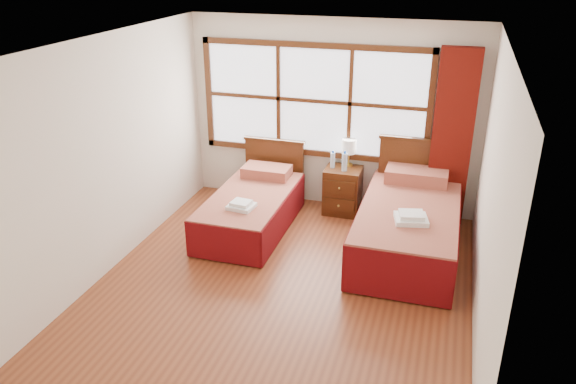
% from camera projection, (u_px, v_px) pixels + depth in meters
% --- Properties ---
extents(floor, '(4.50, 4.50, 0.00)m').
position_uv_depth(floor, '(283.00, 284.00, 6.20)').
color(floor, brown).
rests_on(floor, ground).
extents(ceiling, '(4.50, 4.50, 0.00)m').
position_uv_depth(ceiling, '(283.00, 43.00, 5.15)').
color(ceiling, white).
rests_on(ceiling, wall_back).
extents(wall_back, '(4.00, 0.00, 4.00)m').
position_uv_depth(wall_back, '(332.00, 116.00, 7.65)').
color(wall_back, silver).
rests_on(wall_back, floor).
extents(wall_left, '(0.00, 4.50, 4.50)m').
position_uv_depth(wall_left, '(111.00, 155.00, 6.20)').
color(wall_left, silver).
rests_on(wall_left, floor).
extents(wall_right, '(0.00, 4.50, 4.50)m').
position_uv_depth(wall_right, '(491.00, 198.00, 5.14)').
color(wall_right, silver).
rests_on(wall_right, floor).
extents(window, '(3.16, 0.06, 1.56)m').
position_uv_depth(window, '(314.00, 101.00, 7.60)').
color(window, white).
rests_on(window, wall_back).
extents(curtain, '(0.50, 0.16, 2.30)m').
position_uv_depth(curtain, '(452.00, 139.00, 7.15)').
color(curtain, '#611009').
rests_on(curtain, wall_back).
extents(bed_left, '(0.96, 1.98, 0.92)m').
position_uv_depth(bed_left, '(252.00, 207.00, 7.35)').
color(bed_left, '#44220E').
rests_on(bed_left, floor).
extents(bed_right, '(1.15, 2.24, 1.13)m').
position_uv_depth(bed_right, '(409.00, 224.00, 6.78)').
color(bed_right, '#44220E').
rests_on(bed_right, floor).
extents(nightstand, '(0.48, 0.48, 0.65)m').
position_uv_depth(nightstand, '(343.00, 190.00, 7.75)').
color(nightstand, '#4B2510').
rests_on(nightstand, floor).
extents(towels_left, '(0.33, 0.30, 0.09)m').
position_uv_depth(towels_left, '(241.00, 205.00, 6.82)').
color(towels_left, white).
rests_on(towels_left, bed_left).
extents(towels_right, '(0.42, 0.38, 0.11)m').
position_uv_depth(towels_right, '(411.00, 218.00, 6.24)').
color(towels_right, white).
rests_on(towels_right, bed_right).
extents(lamp, '(0.19, 0.19, 0.38)m').
position_uv_depth(lamp, '(349.00, 147.00, 7.63)').
color(lamp, gold).
rests_on(lamp, nightstand).
extents(bottle_near, '(0.06, 0.06, 0.24)m').
position_uv_depth(bottle_near, '(333.00, 160.00, 7.62)').
color(bottle_near, silver).
rests_on(bottle_near, nightstand).
extents(bottle_far, '(0.07, 0.07, 0.28)m').
position_uv_depth(bottle_far, '(344.00, 162.00, 7.51)').
color(bottle_far, silver).
rests_on(bottle_far, nightstand).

